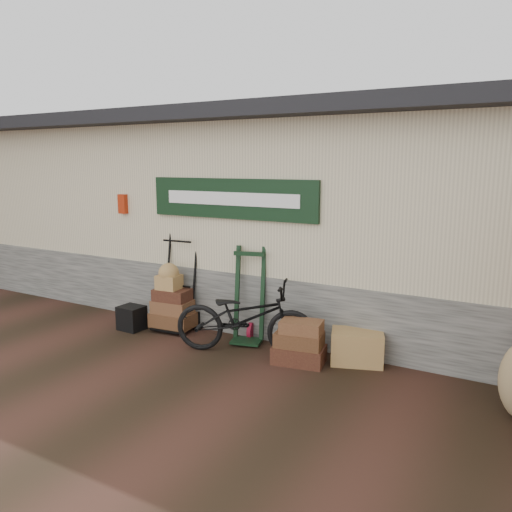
{
  "coord_description": "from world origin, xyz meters",
  "views": [
    {
      "loc": [
        3.36,
        -4.85,
        2.44
      ],
      "look_at": [
        0.13,
        0.9,
        1.2
      ],
      "focal_mm": 35.0,
      "sensor_mm": 36.0,
      "label": 1
    }
  ],
  "objects": [
    {
      "name": "station_building",
      "position": [
        -0.01,
        2.74,
        1.61
      ],
      "size": [
        14.4,
        4.1,
        3.2
      ],
      "color": "#4C4C47",
      "rests_on": "ground"
    },
    {
      "name": "ground",
      "position": [
        0.0,
        0.0,
        0.0
      ],
      "size": [
        80.0,
        80.0,
        0.0
      ],
      "primitive_type": "plane",
      "color": "black",
      "rests_on": "ground"
    },
    {
      "name": "bicycle",
      "position": [
        0.23,
        0.44,
        0.53
      ],
      "size": [
        1.17,
        1.94,
        1.07
      ],
      "primitive_type": "imported",
      "rotation": [
        0.0,
        0.0,
        1.88
      ],
      "color": "black",
      "rests_on": "ground"
    },
    {
      "name": "black_trunk",
      "position": [
        -1.71,
        0.43,
        0.18
      ],
      "size": [
        0.37,
        0.32,
        0.35
      ],
      "primitive_type": "cube",
      "rotation": [
        0.0,
        0.0,
        -0.04
      ],
      "color": "black",
      "rests_on": "ground"
    },
    {
      "name": "green_barrow",
      "position": [
        0.05,
        0.85,
        0.66
      ],
      "size": [
        0.56,
        0.51,
        1.31
      ],
      "primitive_type": null,
      "rotation": [
        0.0,
        0.0,
        0.25
      ],
      "color": "black",
      "rests_on": "ground"
    },
    {
      "name": "suitcase_stack",
      "position": [
        0.97,
        0.49,
        0.28
      ],
      "size": [
        0.68,
        0.49,
        0.55
      ],
      "primitive_type": null,
      "rotation": [
        0.0,
        0.0,
        0.16
      ],
      "color": "#3A1812",
      "rests_on": "ground"
    },
    {
      "name": "porter_trolley",
      "position": [
        -1.16,
        0.85,
        0.75
      ],
      "size": [
        0.8,
        0.63,
        1.5
      ],
      "primitive_type": null,
      "rotation": [
        0.0,
        0.0,
        0.09
      ],
      "color": "black",
      "rests_on": "ground"
    },
    {
      "name": "wicker_hamper",
      "position": [
        1.59,
        0.84,
        0.2
      ],
      "size": [
        0.72,
        0.58,
        0.41
      ],
      "primitive_type": "cube",
      "rotation": [
        0.0,
        0.0,
        0.33
      ],
      "color": "olive",
      "rests_on": "ground"
    }
  ]
}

